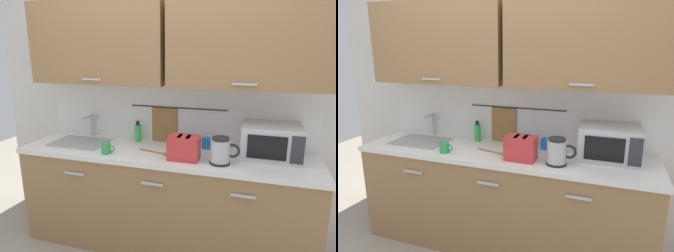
# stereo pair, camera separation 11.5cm
# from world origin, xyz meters

# --- Properties ---
(counter_unit) EXTENTS (2.53, 0.64, 0.90)m
(counter_unit) POSITION_xyz_m (-0.01, 0.30, 0.46)
(counter_unit) COLOR #997047
(counter_unit) RESTS_ON ground
(back_wall_assembly) EXTENTS (3.70, 0.41, 2.50)m
(back_wall_assembly) POSITION_xyz_m (-0.00, 0.53, 1.52)
(back_wall_assembly) COLOR silver
(back_wall_assembly) RESTS_ON ground
(sink_faucet) EXTENTS (0.09, 0.17, 0.22)m
(sink_faucet) POSITION_xyz_m (-0.83, 0.53, 1.04)
(sink_faucet) COLOR #B2B5BA
(sink_faucet) RESTS_ON counter_unit
(microwave) EXTENTS (0.46, 0.35, 0.27)m
(microwave) POSITION_xyz_m (0.86, 0.41, 1.04)
(microwave) COLOR silver
(microwave) RESTS_ON counter_unit
(electric_kettle) EXTENTS (0.23, 0.16, 0.21)m
(electric_kettle) POSITION_xyz_m (0.50, 0.16, 1.00)
(electric_kettle) COLOR black
(electric_kettle) RESTS_ON counter_unit
(dish_soap_bottle) EXTENTS (0.06, 0.06, 0.20)m
(dish_soap_bottle) POSITION_xyz_m (-0.32, 0.51, 0.99)
(dish_soap_bottle) COLOR green
(dish_soap_bottle) RESTS_ON counter_unit
(mug_near_sink) EXTENTS (0.12, 0.08, 0.09)m
(mug_near_sink) POSITION_xyz_m (-0.45, 0.11, 0.95)
(mug_near_sink) COLOR green
(mug_near_sink) RESTS_ON counter_unit
(mixing_bowl) EXTENTS (0.21, 0.21, 0.08)m
(mixing_bowl) POSITION_xyz_m (0.10, 0.48, 0.94)
(mixing_bowl) COLOR #4C7093
(mixing_bowl) RESTS_ON counter_unit
(toaster) EXTENTS (0.26, 0.17, 0.19)m
(toaster) POSITION_xyz_m (0.21, 0.17, 1.00)
(toaster) COLOR red
(toaster) RESTS_ON counter_unit
(mug_by_kettle) EXTENTS (0.12, 0.08, 0.09)m
(mug_by_kettle) POSITION_xyz_m (0.34, 0.49, 0.95)
(mug_by_kettle) COLOR blue
(mug_by_kettle) RESTS_ON counter_unit
(wooden_spoon) EXTENTS (0.27, 0.10, 0.01)m
(wooden_spoon) POSITION_xyz_m (-0.05, 0.24, 0.91)
(wooden_spoon) COLOR #9E7042
(wooden_spoon) RESTS_ON counter_unit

